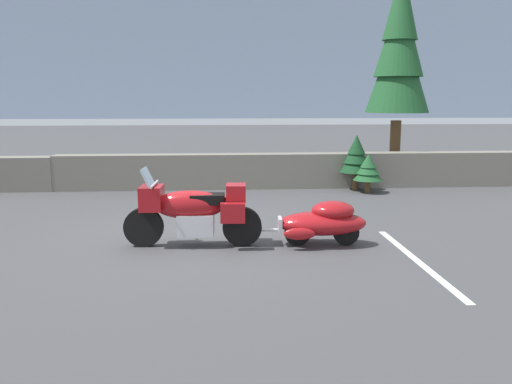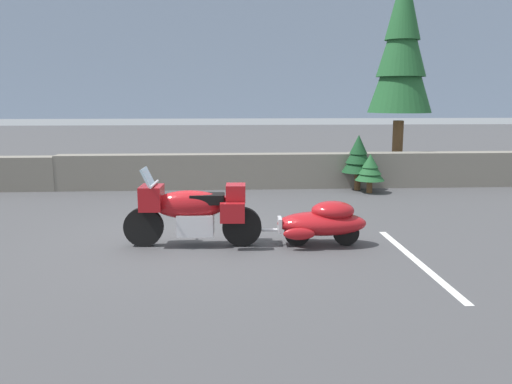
% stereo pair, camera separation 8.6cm
% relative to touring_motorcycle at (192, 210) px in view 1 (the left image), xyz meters
% --- Properties ---
extents(ground_plane, '(80.00, 80.00, 0.00)m').
position_rel_touring_motorcycle_xyz_m(ground_plane, '(0.03, 0.42, -0.62)').
color(ground_plane, '#424244').
extents(stone_guard_wall, '(24.00, 0.56, 0.96)m').
position_rel_touring_motorcycle_xyz_m(stone_guard_wall, '(0.27, 5.80, -0.15)').
color(stone_guard_wall, slate).
rests_on(stone_guard_wall, ground).
extents(distant_ridgeline, '(240.00, 80.00, 16.00)m').
position_rel_touring_motorcycle_xyz_m(distant_ridgeline, '(0.03, 95.78, 7.38)').
color(distant_ridgeline, '#8C9EB7').
rests_on(distant_ridgeline, ground).
extents(touring_motorcycle, '(2.31, 0.80, 1.33)m').
position_rel_touring_motorcycle_xyz_m(touring_motorcycle, '(0.00, 0.00, 0.00)').
color(touring_motorcycle, black).
rests_on(touring_motorcycle, ground).
extents(car_shaped_trailer, '(2.21, 0.80, 0.76)m').
position_rel_touring_motorcycle_xyz_m(car_shaped_trailer, '(2.19, -0.10, -0.21)').
color(car_shaped_trailer, black).
rests_on(car_shaped_trailer, ground).
extents(pine_tree_tall, '(1.84, 1.84, 6.23)m').
position_rel_touring_motorcycle_xyz_m(pine_tree_tall, '(5.71, 6.86, 3.28)').
color(pine_tree_tall, brown).
rests_on(pine_tree_tall, ground).
extents(pine_sapling_near, '(0.77, 0.77, 1.02)m').
position_rel_touring_motorcycle_xyz_m(pine_sapling_near, '(4.35, 4.86, 0.02)').
color(pine_sapling_near, brown).
rests_on(pine_sapling_near, ground).
extents(pine_sapling_farther, '(0.87, 0.87, 1.49)m').
position_rel_touring_motorcycle_xyz_m(pine_sapling_farther, '(4.14, 5.30, 0.31)').
color(pine_sapling_farther, brown).
rests_on(pine_sapling_farther, ground).
extents(parking_stripe_marker, '(0.12, 3.60, 0.01)m').
position_rel_touring_motorcycle_xyz_m(parking_stripe_marker, '(3.47, -1.08, -0.62)').
color(parking_stripe_marker, silver).
rests_on(parking_stripe_marker, ground).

